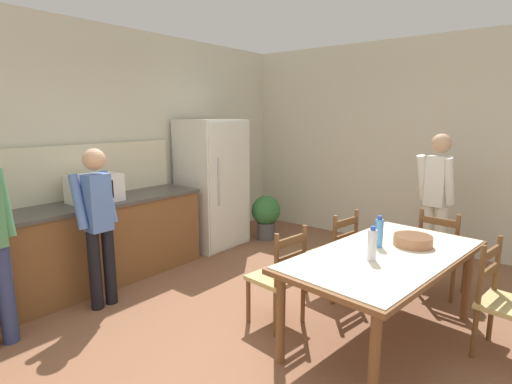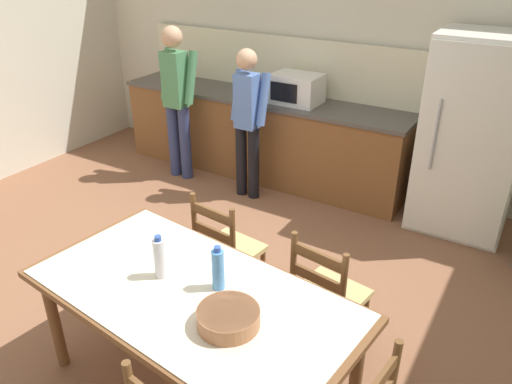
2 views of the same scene
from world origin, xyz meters
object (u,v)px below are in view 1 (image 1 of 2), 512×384
object	(u,v)px
bottle_off_centre	(379,233)
chair_side_far_right	(334,254)
dining_table	(385,262)
chair_side_near_right	(505,303)
bottle_near_centre	(372,245)
person_at_counter	(98,220)
refrigerator	(213,184)
chair_head_end	(441,253)
microwave	(95,188)
chair_side_far_left	(279,277)
person_by_table	(436,196)
serving_bowl	(413,240)
potted_plant	(266,214)

from	to	relation	value
bottle_off_centre	chair_side_far_right	size ratio (longest dim) A/B	0.30
dining_table	chair_side_near_right	bearing A→B (deg)	-67.65
bottle_near_centre	person_at_counter	xyz separation A→B (m)	(-0.89, 2.35, -0.01)
refrigerator	dining_table	world-z (taller)	refrigerator
chair_head_end	person_at_counter	size ratio (longest dim) A/B	0.58
microwave	chair_side_far_left	bearing A→B (deg)	-76.13
bottle_off_centre	chair_side_far_right	distance (m)	0.86
person_at_counter	person_by_table	distance (m)	3.70
chair_side_far_left	person_by_table	distance (m)	2.30
serving_bowl	chair_side_far_right	xyz separation A→B (m)	(0.19, 0.83, -0.37)
person_by_table	potted_plant	xyz separation A→B (m)	(-0.16, 2.36, -0.54)
chair_head_end	chair_side_near_right	bearing A→B (deg)	134.22
bottle_near_centre	chair_side_far_left	distance (m)	0.91
bottle_near_centre	chair_side_far_right	distance (m)	1.11
microwave	serving_bowl	world-z (taller)	microwave
chair_side_far_left	dining_table	bearing A→B (deg)	119.21
microwave	dining_table	distance (m)	3.04
refrigerator	microwave	distance (m)	1.78
microwave	person_at_counter	distance (m)	0.63
bottle_off_centre	chair_side_far_right	bearing A→B (deg)	56.81
microwave	bottle_near_centre	distance (m)	2.94
serving_bowl	chair_side_near_right	size ratio (longest dim) A/B	0.35
bottle_off_centre	dining_table	bearing A→B (deg)	-134.51
person_by_table	potted_plant	bearing A→B (deg)	-72.66
refrigerator	chair_side_far_left	xyz separation A→B (m)	(-1.26, -2.06, -0.46)
serving_bowl	chair_side_far_right	distance (m)	0.93
microwave	chair_side_far_left	distance (m)	2.23
chair_side_far_left	chair_head_end	xyz separation A→B (m)	(1.57, -0.96, 0.00)
serving_bowl	chair_side_near_right	distance (m)	0.80
refrigerator	dining_table	size ratio (longest dim) A/B	0.91
bottle_off_centre	potted_plant	bearing A→B (deg)	57.03
refrigerator	chair_side_far_left	bearing A→B (deg)	-121.48
bottle_near_centre	chair_side_far_right	size ratio (longest dim) A/B	0.30
dining_table	potted_plant	bearing A→B (deg)	56.43
refrigerator	chair_side_near_right	world-z (taller)	refrigerator
dining_table	chair_side_near_right	xyz separation A→B (m)	(0.34, -0.82, -0.24)
dining_table	chair_side_near_right	size ratio (longest dim) A/B	2.19
refrigerator	chair_side_far_left	world-z (taller)	refrigerator
bottle_near_centre	chair_side_far_right	xyz separation A→B (m)	(0.74, 0.70, -0.44)
microwave	chair_side_near_right	xyz separation A→B (m)	(1.19, -3.72, -0.64)
chair_head_end	microwave	bearing A→B (deg)	41.36
microwave	dining_table	bearing A→B (deg)	-73.67
chair_head_end	person_by_table	distance (m)	0.78
microwave	refrigerator	bearing A→B (deg)	-0.61
person_at_counter	potted_plant	size ratio (longest dim) A/B	2.33
chair_side_near_right	person_at_counter	size ratio (longest dim) A/B	0.58
bottle_off_centre	chair_head_end	world-z (taller)	bottle_off_centre
refrigerator	chair_side_far_right	distance (m)	2.24
chair_side_near_right	serving_bowl	bearing A→B (deg)	100.36
bottle_near_centre	chair_side_near_right	bearing A→B (deg)	-55.95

